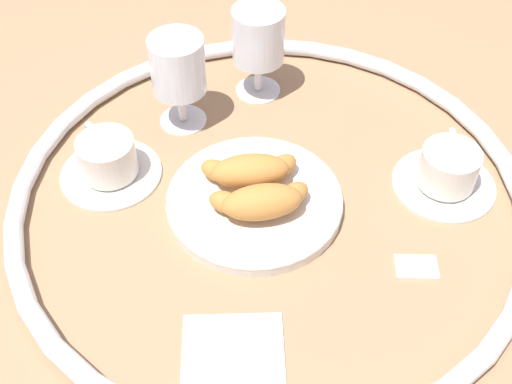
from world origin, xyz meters
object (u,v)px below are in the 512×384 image
at_px(croissant_small, 250,170).
at_px(coffee_cup_near, 447,171).
at_px(coffee_cup_far, 108,161).
at_px(juice_glass_left, 258,40).
at_px(juice_glass_right, 178,69).
at_px(sugar_packet, 417,266).
at_px(folded_napkin, 233,358).
at_px(croissant_large, 262,201).
at_px(pastry_plate, 256,202).

relative_size(croissant_small, coffee_cup_near, 0.90).
bearing_deg(coffee_cup_far, coffee_cup_near, -35.00).
distance_m(coffee_cup_near, juice_glass_left, 0.32).
distance_m(coffee_cup_near, juice_glass_right, 0.38).
distance_m(coffee_cup_far, sugar_packet, 0.42).
bearing_deg(folded_napkin, croissant_small, 53.63).
xyz_separation_m(coffee_cup_far, sugar_packet, (0.24, -0.34, -0.02)).
relative_size(coffee_cup_far, folded_napkin, 1.24).
bearing_deg(folded_napkin, juice_glass_left, 54.05).
height_order(croissant_large, coffee_cup_far, same).
xyz_separation_m(pastry_plate, croissant_small, (0.01, 0.03, 0.03)).
distance_m(juice_glass_right, sugar_packet, 0.41).
relative_size(juice_glass_left, sugar_packet, 2.80).
distance_m(coffee_cup_far, juice_glass_left, 0.28).
xyz_separation_m(croissant_large, folded_napkin, (-0.13, -0.15, -0.04)).
bearing_deg(coffee_cup_far, croissant_small, -41.58).
bearing_deg(sugar_packet, folded_napkin, -149.12).
distance_m(pastry_plate, coffee_cup_near, 0.25).
xyz_separation_m(croissant_large, sugar_packet, (0.12, -0.16, -0.03)).
bearing_deg(pastry_plate, coffee_cup_far, 130.54).
xyz_separation_m(juice_glass_right, folded_napkin, (-0.14, -0.37, -0.09)).
bearing_deg(juice_glass_right, juice_glass_left, 0.08).
height_order(juice_glass_right, sugar_packet, juice_glass_right).
xyz_separation_m(juice_glass_left, sugar_packet, (-0.02, -0.38, -0.09)).
height_order(pastry_plate, croissant_small, croissant_small).
height_order(pastry_plate, croissant_large, croissant_large).
distance_m(coffee_cup_far, folded_napkin, 0.33).
height_order(juice_glass_left, juice_glass_right, same).
distance_m(pastry_plate, coffee_cup_far, 0.21).
relative_size(pastry_plate, croissant_large, 1.79).
height_order(croissant_large, juice_glass_right, juice_glass_right).
bearing_deg(juice_glass_right, croissant_small, -87.30).
bearing_deg(juice_glass_right, coffee_cup_far, -161.76).
bearing_deg(croissant_large, folded_napkin, -131.67).
bearing_deg(juice_glass_right, croissant_large, -92.10).
height_order(coffee_cup_far, juice_glass_right, juice_glass_right).
distance_m(pastry_plate, folded_napkin, 0.22).
bearing_deg(croissant_small, juice_glass_right, 92.70).
bearing_deg(folded_napkin, croissant_large, 48.33).
height_order(pastry_plate, juice_glass_left, juice_glass_left).
bearing_deg(sugar_packet, juice_glass_left, 120.96).
bearing_deg(juice_glass_left, pastry_plate, -123.27).
height_order(coffee_cup_far, sugar_packet, coffee_cup_far).
bearing_deg(croissant_small, pastry_plate, -107.99).
bearing_deg(coffee_cup_near, juice_glass_left, 108.50).
bearing_deg(coffee_cup_near, folded_napkin, -169.37).
height_order(pastry_plate, folded_napkin, pastry_plate).
xyz_separation_m(coffee_cup_far, juice_glass_right, (0.13, 0.04, 0.07)).
xyz_separation_m(coffee_cup_far, juice_glass_left, (0.26, 0.04, 0.07)).
height_order(croissant_small, coffee_cup_near, same).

